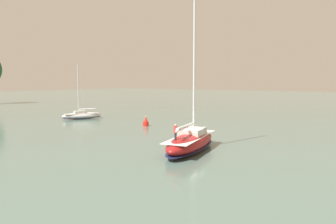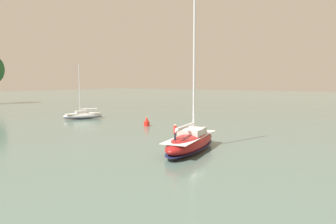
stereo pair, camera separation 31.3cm
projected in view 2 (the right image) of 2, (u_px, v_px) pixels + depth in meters
name	position (u px, v px, depth m)	size (l,w,h in m)	color
ground_plane	(191.00, 151.00, 35.08)	(400.00, 400.00, 0.00)	slate
sailboat_main	(191.00, 141.00, 35.00)	(12.01, 5.65, 15.91)	maroon
sailboat_moored_far_slip	(83.00, 115.00, 64.04)	(7.80, 5.41, 10.55)	silver
channel_buoy	(147.00, 122.00, 53.93)	(0.95, 0.95, 1.74)	red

